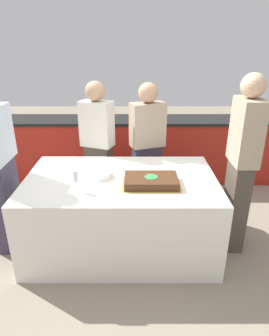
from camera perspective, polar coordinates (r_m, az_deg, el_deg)
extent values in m
plane|color=gray|center=(3.21, -2.57, -14.16)|extent=(14.00, 14.00, 0.00)
cube|color=#A82319|center=(4.45, -1.88, 3.35)|extent=(4.40, 0.55, 0.88)
cube|color=black|center=(4.31, -1.96, 9.11)|extent=(4.40, 0.58, 0.04)
cube|color=white|center=(3.00, -2.70, -8.42)|extent=(1.80, 1.11, 0.76)
cube|color=gold|center=(2.69, 2.99, -3.09)|extent=(0.52, 0.34, 0.00)
cube|color=#472816|center=(2.68, 3.01, -2.39)|extent=(0.48, 0.30, 0.07)
cylinder|color=green|center=(2.66, 3.03, -1.68)|extent=(0.12, 0.12, 0.00)
cylinder|color=white|center=(2.85, -6.50, -1.18)|extent=(0.21, 0.21, 0.05)
cylinder|color=white|center=(2.63, -11.05, -4.21)|extent=(0.07, 0.07, 0.00)
cylinder|color=white|center=(2.61, -11.12, -3.37)|extent=(0.01, 0.01, 0.08)
cylinder|color=white|center=(2.57, -11.28, -1.52)|extent=(0.05, 0.05, 0.10)
cylinder|color=white|center=(3.00, 3.93, -0.28)|extent=(0.20, 0.20, 0.00)
cube|color=#383347|center=(3.67, 2.14, -1.71)|extent=(0.36, 0.26, 0.81)
cube|color=tan|center=(3.45, 2.31, 8.20)|extent=(0.43, 0.32, 0.50)
sphere|color=tan|center=(3.37, 2.41, 14.15)|extent=(0.22, 0.22, 0.22)
cube|color=#383347|center=(3.21, -23.28, -6.49)|extent=(0.16, 0.36, 0.93)
cube|color=#4C4238|center=(3.12, 18.44, -6.76)|extent=(0.16, 0.31, 0.91)
cube|color=tan|center=(2.84, 20.33, 6.48)|extent=(0.20, 0.36, 0.59)
sphere|color=#D8AD89|center=(2.76, 21.50, 14.42)|extent=(0.21, 0.21, 0.21)
cube|color=#4C4238|center=(3.69, -6.89, -1.70)|extent=(0.35, 0.26, 0.81)
cube|color=silver|center=(3.47, -7.41, 8.29)|extent=(0.41, 0.32, 0.52)
sphere|color=tan|center=(3.39, -7.74, 14.31)|extent=(0.22, 0.22, 0.22)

